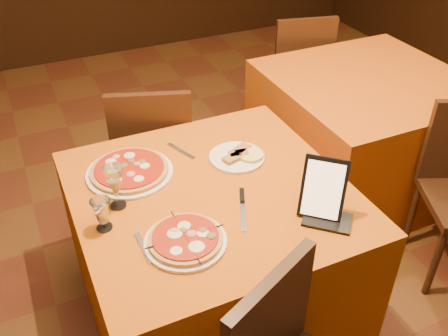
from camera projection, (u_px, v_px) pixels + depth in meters
name	position (u px, v px, depth m)	size (l,w,h in m)	color
floor	(228.00, 320.00, 2.43)	(6.00, 7.00, 0.01)	#5E2D19
main_table	(212.00, 255.00, 2.26)	(1.10, 1.10, 0.75)	#B2560B
side_table	(362.00, 134.00, 3.12)	(1.10, 1.10, 0.75)	#BE530C
chair_main_far	(155.00, 151.00, 2.81)	(0.42, 0.42, 0.91)	black
chair_side_far	(294.00, 71.00, 3.69)	(0.47, 0.47, 0.91)	black
pizza_near	(186.00, 240.00, 1.78)	(0.30, 0.30, 0.03)	white
pizza_far	(130.00, 171.00, 2.13)	(0.37, 0.37, 0.03)	white
cutlet_dish	(237.00, 156.00, 2.22)	(0.25, 0.25, 0.03)	white
wine_glass	(115.00, 187.00, 1.91)	(0.07, 0.07, 0.19)	#DFE280
water_glass	(102.00, 215.00, 1.82)	(0.07, 0.07, 0.13)	silver
tablet	(323.00, 189.00, 1.86)	(0.17, 0.01, 0.24)	black
knife	(243.00, 210.00, 1.94)	(0.24, 0.02, 0.01)	silver
fork_near	(144.00, 248.00, 1.77)	(0.17, 0.02, 0.01)	#A6A5AB
fork_far	(181.00, 151.00, 2.27)	(0.18, 0.02, 0.01)	#A7A9AE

